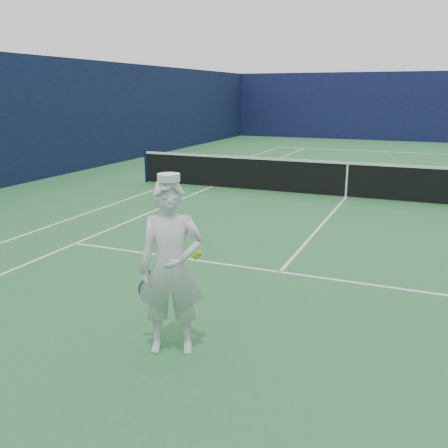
{
  "coord_description": "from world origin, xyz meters",
  "views": [
    {
      "loc": [
        2.11,
        -13.82,
        2.85
      ],
      "look_at": [
        -0.41,
        -7.79,
        1.12
      ],
      "focal_mm": 40.0,
      "sensor_mm": 36.0,
      "label": 1
    }
  ],
  "objects": [
    {
      "name": "court_markings",
      "position": [
        0.0,
        0.0,
        0.0
      ],
      "size": [
        11.03,
        23.83,
        0.01
      ],
      "color": "white",
      "rests_on": "ground"
    },
    {
      "name": "tennis_net",
      "position": [
        0.0,
        0.0,
        0.55
      ],
      "size": [
        12.88,
        0.09,
        1.07
      ],
      "color": "#141E4C",
      "rests_on": "ground"
    },
    {
      "name": "tennis_player",
      "position": [
        -0.41,
        -9.29,
        0.99
      ],
      "size": [
        0.91,
        0.71,
        2.03
      ],
      "rotation": [
        0.0,
        0.0,
        0.4
      ],
      "color": "silver",
      "rests_on": "ground"
    },
    {
      "name": "windscreen_fence",
      "position": [
        0.0,
        0.0,
        2.0
      ],
      "size": [
        20.12,
        36.12,
        4.0
      ],
      "color": "#10133B",
      "rests_on": "ground"
    },
    {
      "name": "ground",
      "position": [
        0.0,
        0.0,
        0.0
      ],
      "size": [
        80.0,
        80.0,
        0.0
      ],
      "primitive_type": "plane",
      "color": "#296C38",
      "rests_on": "ground"
    }
  ]
}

